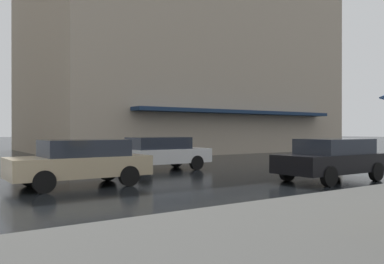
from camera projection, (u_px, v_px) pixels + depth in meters
The scene contains 4 objects.
haussmann_block_corner at pixel (177, 32), 35.67m from camera, with size 17.66×24.23×21.35m.
car_white at pixel (161, 152), 17.25m from camera, with size 1.85×4.10×1.41m.
car_champagne at pixel (81, 161), 12.23m from camera, with size 1.85×4.10×1.41m.
car_black at pixel (333, 158), 13.53m from camera, with size 1.85×4.10×1.41m.
Camera 1 is at (-9.50, -0.70, 1.68)m, focal length 37.74 mm.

